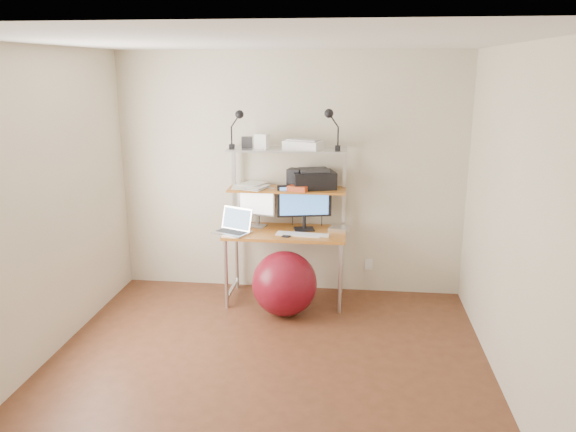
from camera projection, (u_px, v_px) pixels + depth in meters
name	position (u px, v px, depth m)	size (l,w,h in m)	color
room	(262.00, 220.00, 4.10)	(3.60, 3.60, 3.60)	brown
computer_desk	(286.00, 209.00, 5.62)	(1.20, 0.60, 1.57)	#B56B23
wall_outlet	(369.00, 264.00, 5.97)	(0.08, 0.01, 0.12)	white
monitor_silver	(257.00, 204.00, 5.74)	(0.40, 0.18, 0.45)	#AAAAAF
monitor_black	(304.00, 203.00, 5.61)	(0.54, 0.19, 0.54)	black
laptop	(234.00, 227.00, 5.57)	(0.43, 0.39, 0.30)	silver
keyboard	(299.00, 234.00, 5.49)	(0.44, 0.13, 0.01)	white
mouse	(324.00, 236.00, 5.42)	(0.09, 0.06, 0.03)	white
mac_mini	(339.00, 228.00, 5.65)	(0.19, 0.19, 0.04)	silver
phone	(288.00, 235.00, 5.46)	(0.07, 0.13, 0.01)	black
printer	(313.00, 179.00, 5.61)	(0.48, 0.39, 0.20)	black
nas_cube	(295.00, 179.00, 5.62)	(0.14, 0.14, 0.20)	black
red_box	(298.00, 188.00, 5.51)	(0.19, 0.13, 0.05)	#B43F1C
scanner	(303.00, 144.00, 5.51)	(0.41, 0.33, 0.10)	white
box_white	(262.00, 141.00, 5.51)	(0.13, 0.10, 0.15)	white
box_grey	(247.00, 142.00, 5.60)	(0.11, 0.11, 0.11)	#2D2D30
clip_lamp_left	(238.00, 121.00, 5.44)	(0.15, 0.08, 0.38)	black
clip_lamp_right	(331.00, 120.00, 5.32)	(0.16, 0.09, 0.40)	black
exercise_ball	(284.00, 283.00, 5.40)	(0.63, 0.63, 0.63)	maroon
paper_stack	(251.00, 186.00, 5.68)	(0.41, 0.45, 0.03)	white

